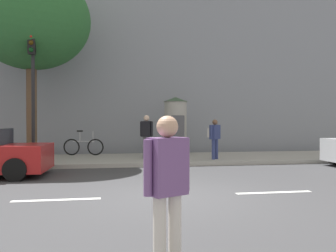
{
  "coord_description": "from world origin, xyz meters",
  "views": [
    {
      "loc": [
        -1.32,
        -7.65,
        1.63
      ],
      "look_at": [
        0.27,
        2.0,
        1.5
      ],
      "focal_mm": 38.21,
      "sensor_mm": 36.0,
      "label": 1
    }
  ],
  "objects_px": {
    "street_tree": "(31,20)",
    "bicycle_leaning": "(83,146)",
    "traffic_light": "(32,76)",
    "pedestrian_in_light_jacket": "(167,182)",
    "pedestrian_tallest": "(214,135)",
    "pedestrian_in_red_top": "(147,133)",
    "poster_column": "(176,126)"
  },
  "relations": [
    {
      "from": "street_tree",
      "to": "pedestrian_in_light_jacket",
      "type": "bearing_deg",
      "value": -71.67
    },
    {
      "from": "traffic_light",
      "to": "pedestrian_in_light_jacket",
      "type": "relative_size",
      "value": 2.68
    },
    {
      "from": "pedestrian_tallest",
      "to": "street_tree",
      "type": "bearing_deg",
      "value": 172.26
    },
    {
      "from": "bicycle_leaning",
      "to": "poster_column",
      "type": "bearing_deg",
      "value": -12.11
    },
    {
      "from": "bicycle_leaning",
      "to": "pedestrian_in_light_jacket",
      "type": "bearing_deg",
      "value": -82.03
    },
    {
      "from": "traffic_light",
      "to": "pedestrian_in_red_top",
      "type": "distance_m",
      "value": 4.74
    },
    {
      "from": "street_tree",
      "to": "bicycle_leaning",
      "type": "relative_size",
      "value": 4.18
    },
    {
      "from": "pedestrian_tallest",
      "to": "bicycle_leaning",
      "type": "height_order",
      "value": "pedestrian_tallest"
    },
    {
      "from": "pedestrian_in_red_top",
      "to": "pedestrian_tallest",
      "type": "bearing_deg",
      "value": -15.1
    },
    {
      "from": "traffic_light",
      "to": "pedestrian_tallest",
      "type": "distance_m",
      "value": 7.03
    },
    {
      "from": "pedestrian_in_light_jacket",
      "to": "pedestrian_tallest",
      "type": "bearing_deg",
      "value": 70.52
    },
    {
      "from": "pedestrian_in_light_jacket",
      "to": "bicycle_leaning",
      "type": "distance_m",
      "value": 12.42
    },
    {
      "from": "pedestrian_tallest",
      "to": "bicycle_leaning",
      "type": "distance_m",
      "value": 5.78
    },
    {
      "from": "pedestrian_in_red_top",
      "to": "street_tree",
      "type": "bearing_deg",
      "value": 176.72
    },
    {
      "from": "pedestrian_in_light_jacket",
      "to": "pedestrian_in_red_top",
      "type": "xyz_separation_m",
      "value": [
        0.87,
        10.5,
        0.18
      ]
    },
    {
      "from": "pedestrian_tallest",
      "to": "pedestrian_in_red_top",
      "type": "bearing_deg",
      "value": 164.9
    },
    {
      "from": "poster_column",
      "to": "bicycle_leaning",
      "type": "bearing_deg",
      "value": 167.89
    },
    {
      "from": "poster_column",
      "to": "bicycle_leaning",
      "type": "relative_size",
      "value": 1.45
    },
    {
      "from": "street_tree",
      "to": "pedestrian_in_red_top",
      "type": "height_order",
      "value": "street_tree"
    },
    {
      "from": "traffic_light",
      "to": "poster_column",
      "type": "height_order",
      "value": "traffic_light"
    },
    {
      "from": "poster_column",
      "to": "pedestrian_in_red_top",
      "type": "bearing_deg",
      "value": -145.19
    },
    {
      "from": "pedestrian_in_red_top",
      "to": "pedestrian_tallest",
      "type": "xyz_separation_m",
      "value": [
        2.6,
        -0.7,
        -0.07
      ]
    },
    {
      "from": "street_tree",
      "to": "pedestrian_tallest",
      "type": "bearing_deg",
      "value": -7.74
    },
    {
      "from": "poster_column",
      "to": "street_tree",
      "type": "distance_m",
      "value": 7.12
    },
    {
      "from": "bicycle_leaning",
      "to": "pedestrian_in_red_top",
      "type": "bearing_deg",
      "value": -34.68
    },
    {
      "from": "pedestrian_tallest",
      "to": "pedestrian_in_light_jacket",
      "type": "bearing_deg",
      "value": -109.48
    },
    {
      "from": "poster_column",
      "to": "pedestrian_tallest",
      "type": "relative_size",
      "value": 1.63
    },
    {
      "from": "pedestrian_in_light_jacket",
      "to": "pedestrian_in_red_top",
      "type": "relative_size",
      "value": 0.98
    },
    {
      "from": "pedestrian_in_light_jacket",
      "to": "bicycle_leaning",
      "type": "xyz_separation_m",
      "value": [
        -1.72,
        12.29,
        -0.44
      ]
    },
    {
      "from": "traffic_light",
      "to": "pedestrian_tallest",
      "type": "relative_size",
      "value": 2.9
    },
    {
      "from": "pedestrian_in_light_jacket",
      "to": "pedestrian_tallest",
      "type": "xyz_separation_m",
      "value": [
        3.47,
        9.8,
        0.1
      ]
    },
    {
      "from": "pedestrian_in_red_top",
      "to": "bicycle_leaning",
      "type": "height_order",
      "value": "pedestrian_in_red_top"
    }
  ]
}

